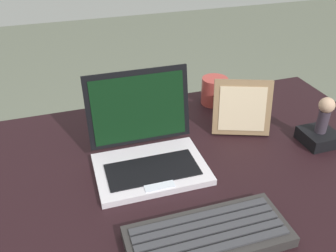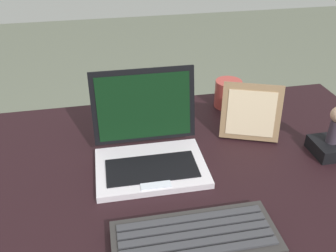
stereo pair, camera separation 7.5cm
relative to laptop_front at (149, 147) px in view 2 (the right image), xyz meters
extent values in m
cube|color=black|center=(-0.06, -0.04, -0.06)|extent=(1.38, 0.71, 0.04)
cylinder|color=black|center=(0.56, 0.25, -0.43)|extent=(0.07, 0.07, 0.69)
cube|color=silver|center=(0.00, -0.03, -0.04)|extent=(0.25, 0.18, 0.01)
cube|color=black|center=(0.00, -0.04, -0.03)|extent=(0.20, 0.10, 0.00)
cube|color=silver|center=(0.00, -0.10, -0.03)|extent=(0.06, 0.03, 0.00)
cube|color=black|center=(0.00, 0.07, 0.07)|extent=(0.24, 0.05, 0.17)
cube|color=black|center=(0.00, 0.06, 0.07)|extent=(0.22, 0.04, 0.15)
cube|color=#4CF259|center=(0.00, 0.06, 0.05)|extent=(0.21, 0.01, 0.01)
cube|color=#2F2C2B|center=(0.04, -0.25, -0.03)|extent=(0.30, 0.12, 0.02)
cube|color=#38383D|center=(0.04, -0.29, -0.02)|extent=(0.27, 0.02, 0.00)
cube|color=#38383D|center=(0.04, -0.27, -0.02)|extent=(0.27, 0.02, 0.00)
cube|color=#38383D|center=(0.04, -0.25, -0.02)|extent=(0.27, 0.02, 0.00)
cube|color=#38383D|center=(0.04, -0.23, -0.02)|extent=(0.27, 0.02, 0.00)
cube|color=#38383D|center=(0.04, -0.21, -0.02)|extent=(0.27, 0.02, 0.00)
cube|color=#8B6C4B|center=(0.27, 0.06, 0.03)|extent=(0.15, 0.10, 0.14)
cube|color=beige|center=(0.27, 0.05, 0.03)|extent=(0.12, 0.07, 0.11)
cube|color=#8B6C4B|center=(0.28, 0.08, -0.03)|extent=(0.02, 0.02, 0.03)
cube|color=black|center=(0.43, -0.05, -0.03)|extent=(0.08, 0.08, 0.03)
cylinder|color=#372D39|center=(0.43, -0.05, 0.02)|extent=(0.03, 0.03, 0.06)
cylinder|color=#B13F39|center=(0.27, 0.23, 0.00)|extent=(0.08, 0.08, 0.08)
torus|color=#B13F39|center=(0.33, 0.23, 0.00)|extent=(0.05, 0.01, 0.05)
camera|label=1|loc=(-0.16, -0.65, 0.48)|focal=38.70mm
camera|label=2|loc=(-0.09, -0.67, 0.48)|focal=38.70mm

